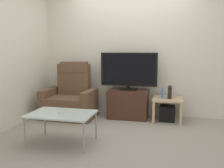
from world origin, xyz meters
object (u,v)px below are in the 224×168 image
at_px(side_table, 167,102).
at_px(book_upright, 162,93).
at_px(television, 129,70).
at_px(coffee_table, 62,115).
at_px(game_console, 170,92).
at_px(cell_phone, 63,112).
at_px(recliner_armchair, 71,98).
at_px(subwoofer_box, 167,113).
at_px(tv_stand, 128,104).

bearing_deg(side_table, book_upright, -168.69).
relative_size(television, book_upright, 5.79).
xyz_separation_m(television, coffee_table, (-0.69, -1.54, -0.52)).
bearing_deg(game_console, coffee_table, -134.63).
xyz_separation_m(book_upright, cell_phone, (-1.33, -1.44, -0.08)).
height_order(side_table, book_upright, book_upright).
distance_m(television, coffee_table, 1.77).
distance_m(television, cell_phone, 1.73).
relative_size(television, recliner_armchair, 1.01).
relative_size(television, cell_phone, 7.30).
bearing_deg(game_console, cell_phone, -134.97).
height_order(side_table, subwoofer_box, side_table).
bearing_deg(subwoofer_box, book_upright, -168.69).
relative_size(tv_stand, recliner_armchair, 0.70).
bearing_deg(side_table, cell_phone, -134.47).
distance_m(tv_stand, game_console, 0.83).
bearing_deg(television, subwoofer_box, -4.63).
height_order(television, game_console, television).
relative_size(coffee_table, cell_phone, 6.00).
relative_size(recliner_armchair, game_console, 4.85).
relative_size(game_console, cell_phone, 1.48).
distance_m(subwoofer_box, game_console, 0.40).
height_order(game_console, cell_phone, game_console).
bearing_deg(tv_stand, recliner_armchair, -169.00).
distance_m(recliner_armchair, book_upright, 1.78).
height_order(subwoofer_box, book_upright, book_upright).
xyz_separation_m(television, recliner_armchair, (-1.11, -0.24, -0.55)).
distance_m(tv_stand, cell_phone, 1.65).
relative_size(subwoofer_box, coffee_table, 0.31).
bearing_deg(book_upright, cell_phone, -132.79).
bearing_deg(game_console, television, 176.31).
bearing_deg(tv_stand, coffee_table, -114.35).
relative_size(recliner_armchair, coffee_table, 1.20).
bearing_deg(side_table, game_console, 15.95).
distance_m(book_upright, cell_phone, 1.96).
xyz_separation_m(tv_stand, television, (0.00, 0.02, 0.65)).
distance_m(recliner_armchair, coffee_table, 1.37).
height_order(television, subwoofer_box, television).
bearing_deg(game_console, book_upright, -167.47).
relative_size(subwoofer_box, book_upright, 1.50).
distance_m(television, game_console, 0.87).
distance_m(television, side_table, 0.94).
height_order(book_upright, cell_phone, book_upright).
bearing_deg(coffee_table, subwoofer_box, 45.87).
distance_m(book_upright, coffee_table, 1.98).
height_order(game_console, coffee_table, game_console).
xyz_separation_m(side_table, subwoofer_box, (0.00, -0.00, -0.22)).
bearing_deg(subwoofer_box, television, 175.37).
relative_size(recliner_armchair, cell_phone, 7.20).
bearing_deg(cell_phone, television, 96.58).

